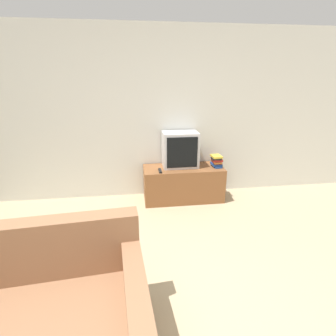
{
  "coord_description": "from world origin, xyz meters",
  "views": [
    {
      "loc": [
        0.14,
        -1.06,
        1.88
      ],
      "look_at": [
        0.58,
        2.19,
        0.73
      ],
      "focal_mm": 28.0,
      "sensor_mm": 36.0,
      "label": 1
    }
  ],
  "objects_px": {
    "tv_stand": "(183,183)",
    "remote_on_stand": "(160,171)",
    "television": "(180,149)",
    "book_stack": "(216,161)",
    "couch": "(25,330)"
  },
  "relations": [
    {
      "from": "couch",
      "to": "book_stack",
      "type": "height_order",
      "value": "couch"
    },
    {
      "from": "book_stack",
      "to": "television",
      "type": "bearing_deg",
      "value": 170.26
    },
    {
      "from": "remote_on_stand",
      "to": "book_stack",
      "type": "bearing_deg",
      "value": 7.0
    },
    {
      "from": "television",
      "to": "remote_on_stand",
      "type": "distance_m",
      "value": 0.47
    },
    {
      "from": "tv_stand",
      "to": "television",
      "type": "bearing_deg",
      "value": 120.5
    },
    {
      "from": "book_stack",
      "to": "couch",
      "type": "bearing_deg",
      "value": -130.8
    },
    {
      "from": "television",
      "to": "couch",
      "type": "distance_m",
      "value": 2.92
    },
    {
      "from": "couch",
      "to": "tv_stand",
      "type": "bearing_deg",
      "value": 52.9
    },
    {
      "from": "tv_stand",
      "to": "remote_on_stand",
      "type": "height_order",
      "value": "remote_on_stand"
    },
    {
      "from": "television",
      "to": "book_stack",
      "type": "distance_m",
      "value": 0.6
    },
    {
      "from": "couch",
      "to": "remote_on_stand",
      "type": "distance_m",
      "value": 2.54
    },
    {
      "from": "tv_stand",
      "to": "television",
      "type": "height_order",
      "value": "television"
    },
    {
      "from": "book_stack",
      "to": "remote_on_stand",
      "type": "distance_m",
      "value": 0.91
    },
    {
      "from": "book_stack",
      "to": "remote_on_stand",
      "type": "height_order",
      "value": "book_stack"
    },
    {
      "from": "tv_stand",
      "to": "remote_on_stand",
      "type": "xyz_separation_m",
      "value": [
        -0.38,
        -0.13,
        0.28
      ]
    }
  ]
}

